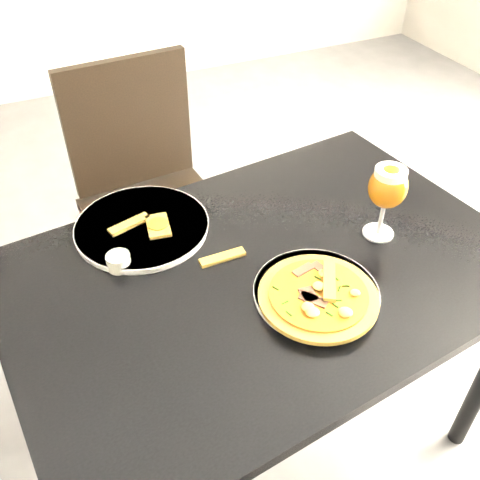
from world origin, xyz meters
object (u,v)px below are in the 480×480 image
dining_table (266,293)px  chair_far (150,196)px  pizza (318,295)px  beer_glass (388,188)px

dining_table → chair_far: chair_far is taller
chair_far → dining_table: bearing=-85.8°
pizza → beer_glass: bearing=28.5°
chair_far → pizza: bearing=-84.0°
beer_glass → dining_table: bearing=178.7°
dining_table → beer_glass: (0.31, -0.01, 0.23)m
pizza → beer_glass: beer_glass is taller
dining_table → beer_glass: 0.39m
chair_far → pizza: 0.88m
pizza → beer_glass: 0.32m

